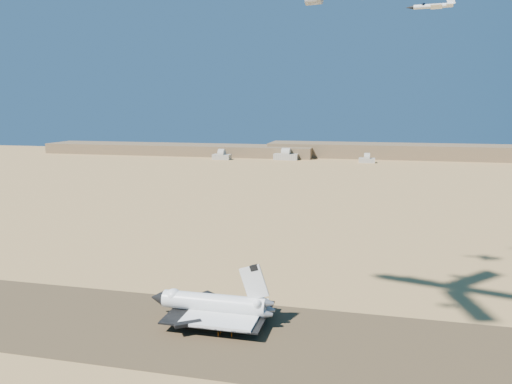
% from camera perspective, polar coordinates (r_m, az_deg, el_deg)
% --- Properties ---
extents(ground, '(1200.00, 1200.00, 0.00)m').
position_cam_1_polar(ground, '(157.43, -5.83, -15.67)').
color(ground, tan).
rests_on(ground, ground).
extents(runway, '(600.00, 50.00, 0.06)m').
position_cam_1_polar(runway, '(157.42, -5.83, -15.66)').
color(runway, '#4C3A26').
rests_on(runway, ground).
extents(ridgeline, '(960.00, 90.00, 18.00)m').
position_cam_1_polar(ridgeline, '(664.20, 14.84, 4.35)').
color(ridgeline, olive).
rests_on(ridgeline, ground).
extents(hangars, '(200.50, 29.50, 30.00)m').
position_cam_1_polar(hangars, '(625.61, 2.98, 4.09)').
color(hangars, '#B0A99C').
rests_on(hangars, ground).
extents(shuttle, '(40.67, 24.81, 20.10)m').
position_cam_1_polar(shuttle, '(162.20, -4.96, -12.77)').
color(shuttle, white).
rests_on(shuttle, runway).
extents(crew_a, '(0.54, 0.72, 1.77)m').
position_cam_1_polar(crew_a, '(153.20, -2.79, -15.99)').
color(crew_a, '#CE5E0C').
rests_on(crew_a, runway).
extents(crew_b, '(0.61, 0.85, 1.58)m').
position_cam_1_polar(crew_b, '(155.19, -4.05, -15.69)').
color(crew_b, '#CE5E0C').
rests_on(crew_b, runway).
extents(crew_c, '(1.15, 1.12, 1.81)m').
position_cam_1_polar(crew_c, '(153.64, -4.35, -15.92)').
color(crew_c, '#CE5E0C').
rests_on(crew_c, runway).
extents(chase_jet_e, '(16.29, 8.95, 4.06)m').
position_cam_1_polar(chase_jet_e, '(193.40, 19.47, 19.41)').
color(chase_jet_e, white).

